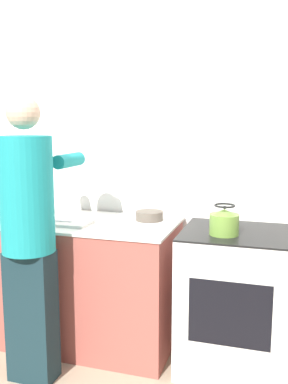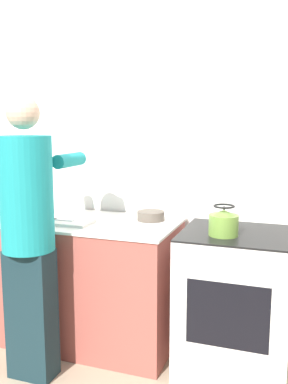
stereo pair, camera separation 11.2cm
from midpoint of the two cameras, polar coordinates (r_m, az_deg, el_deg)
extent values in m
plane|color=tan|center=(3.09, -6.33, -22.09)|extent=(12.00, 12.00, 0.00)
cube|color=white|center=(3.35, -1.18, 3.98)|extent=(8.00, 0.05, 2.60)
cube|color=#9E4C42|center=(3.34, -9.98, -11.27)|extent=(1.73, 0.68, 0.89)
cube|color=silver|center=(3.21, -10.20, -3.64)|extent=(1.75, 0.71, 0.02)
cube|color=silver|center=(2.94, 13.04, -14.08)|extent=(0.69, 0.64, 0.91)
cube|color=black|center=(2.80, 13.38, -5.39)|extent=(0.69, 0.64, 0.01)
cube|color=black|center=(2.64, 12.28, -15.82)|extent=(0.48, 0.01, 0.40)
cube|color=#152B32|center=(2.87, -13.63, -15.50)|extent=(0.29, 0.18, 0.83)
cylinder|color=teal|center=(2.65, -14.25, -0.25)|extent=(0.32, 0.32, 0.70)
sphere|color=#D1A889|center=(2.61, -14.67, 10.21)|extent=(0.20, 0.20, 0.20)
cylinder|color=teal|center=(2.94, -13.49, 4.30)|extent=(0.09, 0.30, 0.09)
cylinder|color=teal|center=(2.80, -8.79, 4.21)|extent=(0.09, 0.30, 0.09)
cube|color=silver|center=(3.05, -9.57, -3.95)|extent=(0.40, 0.20, 0.02)
cube|color=silver|center=(3.05, -9.53, -3.70)|extent=(0.14, 0.04, 0.01)
cube|color=black|center=(3.10, -11.34, -3.54)|extent=(0.08, 0.03, 0.01)
cylinder|color=olive|center=(2.69, 11.73, -4.36)|extent=(0.18, 0.18, 0.13)
cone|color=olive|center=(2.67, 11.79, -2.68)|extent=(0.15, 0.15, 0.03)
sphere|color=black|center=(2.67, 11.81, -2.11)|extent=(0.02, 0.02, 0.02)
torus|color=black|center=(2.66, 11.82, -1.86)|extent=(0.13, 0.13, 0.01)
cylinder|color=brown|center=(3.09, 1.96, -3.19)|extent=(0.20, 0.20, 0.07)
cylinder|color=#756047|center=(3.33, -12.99, -1.72)|extent=(0.14, 0.14, 0.16)
cylinder|color=#28231E|center=(3.31, -13.04, -0.27)|extent=(0.15, 0.15, 0.01)
camera|label=1|loc=(0.06, -88.85, 0.19)|focal=40.00mm
camera|label=2|loc=(0.06, 91.15, -0.19)|focal=40.00mm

